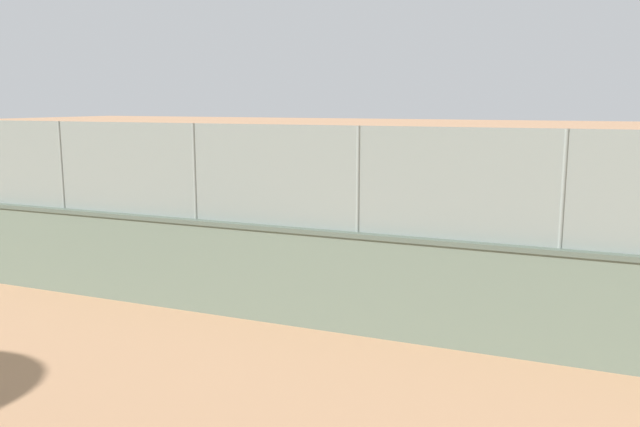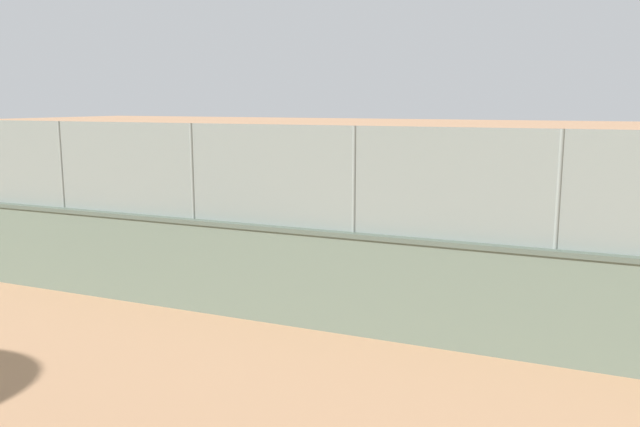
% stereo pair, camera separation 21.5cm
% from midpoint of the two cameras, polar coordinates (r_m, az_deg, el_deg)
% --- Properties ---
extents(ground_plane, '(260.00, 260.00, 0.00)m').
position_cam_midpoint_polar(ground_plane, '(21.96, 6.50, -0.58)').
color(ground_plane, tan).
extents(perimeter_wall, '(26.09, 1.12, 1.77)m').
position_cam_midpoint_polar(perimeter_wall, '(12.54, -10.38, -4.37)').
color(perimeter_wall, slate).
rests_on(perimeter_wall, ground_plane).
extents(fence_panel_on_wall, '(25.63, 0.78, 1.77)m').
position_cam_midpoint_polar(fence_panel_on_wall, '(12.24, -10.63, 3.66)').
color(fence_panel_on_wall, gray).
rests_on(fence_panel_on_wall, perimeter_wall).
extents(player_near_wall_returning, '(0.72, 1.12, 1.64)m').
position_cam_midpoint_polar(player_near_wall_returning, '(17.95, -9.66, 0.17)').
color(player_near_wall_returning, '#B2B2B2').
rests_on(player_near_wall_returning, ground_plane).
extents(player_foreground_swinging, '(0.95, 0.93, 1.58)m').
position_cam_midpoint_polar(player_foreground_swinging, '(19.76, 18.05, 0.57)').
color(player_foreground_swinging, '#591919').
rests_on(player_foreground_swinging, ground_plane).
extents(player_crossing_court, '(1.23, 0.71, 1.50)m').
position_cam_midpoint_polar(player_crossing_court, '(18.05, 4.64, 0.03)').
color(player_crossing_court, navy).
rests_on(player_crossing_court, ground_plane).
extents(sports_ball, '(0.12, 0.12, 0.12)m').
position_cam_midpoint_polar(sports_ball, '(18.00, -12.10, -2.83)').
color(sports_ball, '#3399D8').
rests_on(sports_ball, ground_plane).
extents(spare_ball_by_wall, '(0.08, 0.08, 0.08)m').
position_cam_midpoint_polar(spare_ball_by_wall, '(14.13, -10.95, -6.35)').
color(spare_ball_by_wall, white).
rests_on(spare_ball_by_wall, ground_plane).
extents(courtside_bench, '(1.61, 0.42, 0.87)m').
position_cam_midpoint_polar(courtside_bench, '(14.56, -10.97, -4.15)').
color(courtside_bench, brown).
rests_on(courtside_bench, ground_plane).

